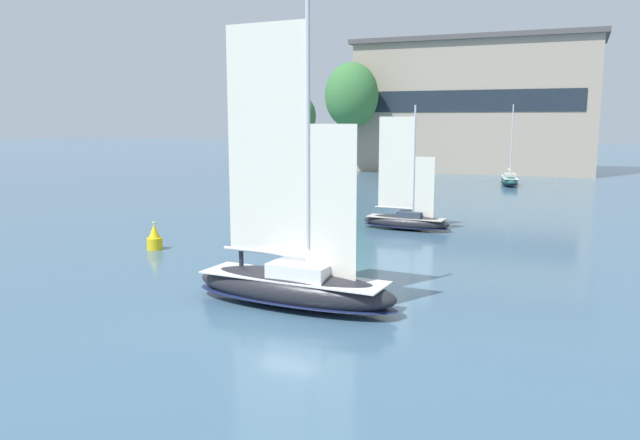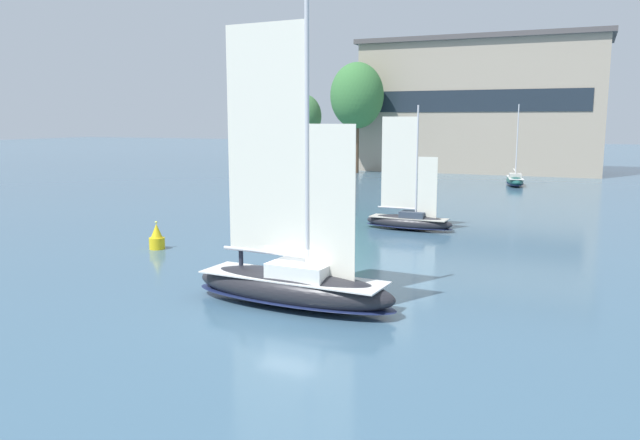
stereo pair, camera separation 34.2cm
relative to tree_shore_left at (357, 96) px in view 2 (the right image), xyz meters
The scene contains 9 objects.
ground_plane 68.11m from the tree_shore_left, 72.51° to the right, with size 400.00×400.00×0.00m, color #42667F.
waterfront_building 19.12m from the tree_shore_left, 32.43° to the left, with size 35.81×13.95×19.65m.
tree_shore_left is the anchor object (origin of this frame).
tree_shore_center 12.89m from the tree_shore_left, 152.81° to the left, with size 5.76×5.76×11.86m.
sailboat_main 67.95m from the tree_shore_left, 72.50° to the right, with size 9.48×3.23×12.83m.
sailboat_moored_near_marina 49.52m from the tree_shore_left, 65.76° to the right, with size 6.46×2.09×8.79m.
sailboat_moored_mid_channel 25.76m from the tree_shore_left, 86.10° to the right, with size 3.97×8.25×10.94m.
sailboat_moored_far_slip 27.44m from the tree_shore_left, 21.54° to the right, with size 3.14×7.20×9.59m.
channel_buoy 58.18m from the tree_shore_left, 82.43° to the right, with size 0.94×0.94×1.73m.
Camera 2 is at (11.08, -22.98, 7.79)m, focal length 35.00 mm.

